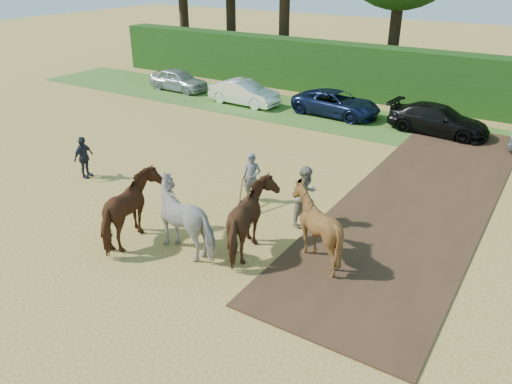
{
  "coord_description": "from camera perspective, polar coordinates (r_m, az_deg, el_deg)",
  "views": [
    {
      "loc": [
        4.97,
        -9.17,
        7.53
      ],
      "look_at": [
        -1.97,
        1.76,
        1.4
      ],
      "focal_mm": 35.0,
      "sensor_mm": 36.0,
      "label": 1
    }
  ],
  "objects": [
    {
      "name": "parked_cars",
      "position": [
        24.35,
        24.82,
        6.66
      ],
      "size": [
        35.94,
        3.3,
        1.46
      ],
      "color": "#B0B2B7",
      "rests_on": "ground"
    },
    {
      "name": "plough_team",
      "position": [
        13.83,
        -3.87,
        -2.89
      ],
      "size": [
        6.76,
        5.67,
        2.02
      ],
      "color": "#5A2916",
      "rests_on": "ground"
    },
    {
      "name": "spectator_far",
      "position": [
        19.58,
        -19.09,
        3.77
      ],
      "size": [
        0.51,
        0.97,
        1.58
      ],
      "primitive_type": "imported",
      "rotation": [
        0.0,
        0.0,
        1.71
      ],
      "color": "#23252E",
      "rests_on": "ground"
    },
    {
      "name": "earth_strip",
      "position": [
        18.16,
        18.44,
        -0.46
      ],
      "size": [
        4.5,
        17.0,
        0.05
      ],
      "primitive_type": "cube",
      "color": "#472D1C",
      "rests_on": "ground"
    },
    {
      "name": "grass_verge",
      "position": [
        24.86,
        19.47,
        6.28
      ],
      "size": [
        50.0,
        5.0,
        0.03
      ],
      "primitive_type": "cube",
      "color": "#38601E",
      "rests_on": "ground"
    },
    {
      "name": "spectator_near",
      "position": [
        15.21,
        5.77,
        -0.42
      ],
      "size": [
        0.82,
        1.0,
        1.91
      ],
      "primitive_type": "imported",
      "rotation": [
        0.0,
        0.0,
        1.46
      ],
      "color": "#B2A78C",
      "rests_on": "ground"
    },
    {
      "name": "hedgerow",
      "position": [
        28.75,
        22.2,
        11.41
      ],
      "size": [
        46.0,
        1.6,
        3.0
      ],
      "primitive_type": "cube",
      "color": "#14380F",
      "rests_on": "ground"
    },
    {
      "name": "ground",
      "position": [
        12.87,
        3.27,
        -10.54
      ],
      "size": [
        120.0,
        120.0,
        0.0
      ],
      "primitive_type": "plane",
      "color": "gold",
      "rests_on": "ground"
    }
  ]
}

